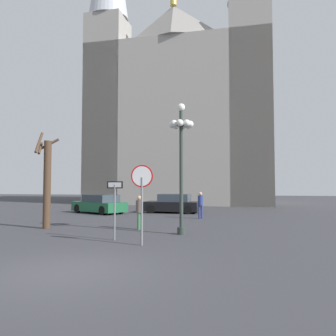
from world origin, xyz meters
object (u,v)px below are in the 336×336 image
(cathedral, at_px, (182,109))
(parked_car_far_black, at_px, (173,204))
(parked_car_near_green, at_px, (99,204))
(pedestrian_walking, at_px, (139,209))
(one_way_arrow_sign, at_px, (115,202))
(street_lamp, at_px, (181,147))
(pedestrian_standing, at_px, (200,203))
(stop_sign, at_px, (142,189))
(bare_tree, at_px, (47,181))

(cathedral, height_order, parked_car_far_black, cathedral)
(parked_car_near_green, xyz_separation_m, pedestrian_walking, (5.28, -8.11, 0.30))
(one_way_arrow_sign, xyz_separation_m, parked_car_far_black, (0.14, 12.48, -0.77))
(street_lamp, bearing_deg, cathedral, 97.86)
(parked_car_near_green, xyz_separation_m, parked_car_far_black, (5.30, 1.31, 0.01))
(cathedral, relative_size, pedestrian_standing, 22.75)
(street_lamp, distance_m, parked_car_far_black, 11.23)
(cathedral, relative_size, parked_car_near_green, 8.00)
(pedestrian_walking, bearing_deg, street_lamp, -28.62)
(pedestrian_walking, bearing_deg, one_way_arrow_sign, -92.39)
(stop_sign, distance_m, one_way_arrow_sign, 1.64)
(parked_car_near_green, bearing_deg, parked_car_far_black, 13.87)
(parked_car_near_green, height_order, parked_car_far_black, parked_car_far_black)
(cathedral, bearing_deg, parked_car_far_black, -84.91)
(pedestrian_standing, bearing_deg, parked_car_far_black, 121.55)
(one_way_arrow_sign, distance_m, street_lamp, 3.72)
(bare_tree, height_order, pedestrian_standing, bare_tree)
(cathedral, xyz_separation_m, bare_tree, (-3.26, -23.89, -8.91))
(bare_tree, bearing_deg, parked_car_far_black, 65.56)
(parked_car_far_black, xyz_separation_m, pedestrian_standing, (2.40, -3.91, 0.33))
(street_lamp, xyz_separation_m, pedestrian_walking, (-2.17, 1.18, -2.74))
(one_way_arrow_sign, bearing_deg, parked_car_far_black, 89.34)
(bare_tree, bearing_deg, street_lamp, -5.96)
(stop_sign, height_order, street_lamp, street_lamp)
(one_way_arrow_sign, xyz_separation_m, street_lamp, (2.29, 1.88, 2.25))
(cathedral, distance_m, pedestrian_standing, 20.91)
(parked_car_far_black, bearing_deg, parked_car_near_green, -166.13)
(stop_sign, distance_m, pedestrian_standing, 9.57)
(bare_tree, xyz_separation_m, pedestrian_walking, (4.49, 0.49, -1.33))
(parked_car_near_green, bearing_deg, one_way_arrow_sign, -65.24)
(cathedral, relative_size, parked_car_far_black, 9.00)
(street_lamp, relative_size, pedestrian_walking, 3.54)
(pedestrian_walking, bearing_deg, pedestrian_standing, 66.35)
(cathedral, distance_m, stop_sign, 28.94)
(bare_tree, height_order, parked_car_near_green, bare_tree)
(cathedral, relative_size, bare_tree, 7.97)
(pedestrian_standing, bearing_deg, street_lamp, -92.13)
(bare_tree, bearing_deg, pedestrian_standing, 41.01)
(cathedral, xyz_separation_m, one_way_arrow_sign, (1.10, -26.46, -9.75))
(street_lamp, relative_size, parked_car_near_green, 1.19)
(stop_sign, relative_size, pedestrian_standing, 1.69)
(bare_tree, distance_m, parked_car_near_green, 8.79)
(parked_car_near_green, height_order, pedestrian_standing, pedestrian_standing)
(cathedral, height_order, pedestrian_walking, cathedral)
(street_lamp, relative_size, pedestrian_standing, 3.39)
(pedestrian_walking, xyz_separation_m, pedestrian_standing, (2.41, 5.51, 0.05))
(pedestrian_standing, bearing_deg, stop_sign, -97.53)
(cathedral, distance_m, parked_car_near_green, 19.01)
(cathedral, xyz_separation_m, pedestrian_walking, (1.23, -23.40, -10.24))
(one_way_arrow_sign, height_order, street_lamp, street_lamp)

